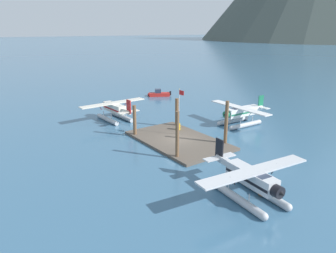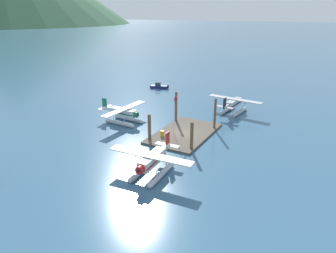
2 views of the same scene
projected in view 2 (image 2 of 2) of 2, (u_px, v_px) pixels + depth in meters
The scene contains 13 objects.
ground_plane at pixel (184, 134), 47.29m from camera, with size 1200.00×1200.00×0.00m, color #38607F.
dock_platform at pixel (184, 133), 47.24m from camera, with size 13.00×7.82×0.30m, color brown.
piling_near_left at pixel (192, 136), 41.17m from camera, with size 0.44×0.44×4.10m, color brown.
piling_near_right at pixel (215, 114), 48.30m from camera, with size 0.39×0.39×5.22m, color brown.
piling_far_left at pixel (149, 128), 44.15m from camera, with size 0.49×0.49×4.11m, color brown.
piling_far_right at pixel (176, 107), 51.52m from camera, with size 0.41×0.41×5.39m, color brown.
flagpole at pixel (174, 111), 45.36m from camera, with size 0.95×0.10×5.94m.
fuel_drum at pixel (162, 133), 45.59m from camera, with size 0.62×0.62×0.88m.
mooring_buoy at pixel (228, 110), 57.94m from camera, with size 0.75×0.75×0.75m, color orange.
seaplane_cream_port_aft at pixel (152, 162), 35.05m from camera, with size 7.98×10.46×3.84m.
seaplane_white_bow_centre at pixel (124, 114), 51.54m from camera, with size 10.45×7.98×3.84m.
seaplane_silver_stbd_aft at pixel (234, 105), 56.76m from camera, with size 7.95×10.49×3.84m.
boat_navy_open_east at pixel (159, 86), 75.42m from camera, with size 2.70×4.73×1.50m.
Camera 2 is at (-39.58, -18.83, 17.99)m, focal length 32.21 mm.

